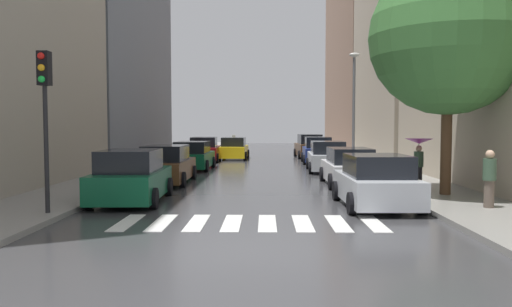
# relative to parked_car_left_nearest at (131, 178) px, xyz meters

# --- Properties ---
(ground_plane) EXTENTS (28.00, 72.00, 0.04)m
(ground_plane) POSITION_rel_parked_car_left_nearest_xyz_m (3.95, 17.92, -0.82)
(ground_plane) COLOR #38383B
(sidewalk_left) EXTENTS (3.00, 72.00, 0.15)m
(sidewalk_left) POSITION_rel_parked_car_left_nearest_xyz_m (-2.55, 17.92, -0.72)
(sidewalk_left) COLOR gray
(sidewalk_left) RESTS_ON ground
(sidewalk_right) EXTENTS (3.00, 72.00, 0.15)m
(sidewalk_right) POSITION_rel_parked_car_left_nearest_xyz_m (10.45, 17.92, -0.72)
(sidewalk_right) COLOR gray
(sidewalk_right) RESTS_ON ground
(crosswalk_stripes) EXTENTS (6.75, 2.20, 0.01)m
(crosswalk_stripes) POSITION_rel_parked_car_left_nearest_xyz_m (3.95, -3.38, -0.79)
(crosswalk_stripes) COLOR silver
(crosswalk_stripes) RESTS_ON ground
(building_left_mid) EXTENTS (6.00, 17.60, 18.40)m
(building_left_mid) POSITION_rel_parked_car_left_nearest_xyz_m (-7.05, 19.38, 8.40)
(building_left_mid) COLOR slate
(building_left_mid) RESTS_ON ground
(building_right_mid) EXTENTS (6.00, 13.71, 17.66)m
(building_right_mid) POSITION_rel_parked_car_left_nearest_xyz_m (14.95, 20.17, 8.03)
(building_right_mid) COLOR #B2A38C
(building_right_mid) RESTS_ON ground
(building_right_far) EXTENTS (6.00, 19.52, 20.19)m
(building_right_far) POSITION_rel_parked_car_left_nearest_xyz_m (14.95, 37.10, 9.30)
(building_right_far) COLOR #8C6B56
(building_right_far) RESTS_ON ground
(parked_car_left_nearest) EXTENTS (2.29, 4.37, 1.71)m
(parked_car_left_nearest) POSITION_rel_parked_car_left_nearest_xyz_m (0.00, 0.00, 0.00)
(parked_car_left_nearest) COLOR #0C4C2D
(parked_car_left_nearest) RESTS_ON ground
(parked_car_left_second) EXTENTS (2.09, 4.67, 1.65)m
(parked_car_left_second) POSITION_rel_parked_car_left_nearest_xyz_m (0.10, 5.22, -0.03)
(parked_car_left_second) COLOR brown
(parked_car_left_second) RESTS_ON ground
(parked_car_left_third) EXTENTS (2.25, 4.33, 1.60)m
(parked_car_left_third) POSITION_rel_parked_car_left_nearest_xyz_m (0.24, 11.88, -0.05)
(parked_car_left_third) COLOR #0C4C2D
(parked_car_left_third) RESTS_ON ground
(parked_car_left_fourth) EXTENTS (2.26, 4.69, 1.70)m
(parked_car_left_fourth) POSITION_rel_parked_car_left_nearest_xyz_m (0.10, 18.33, -0.00)
(parked_car_left_fourth) COLOR maroon
(parked_car_left_fourth) RESTS_ON ground
(parked_car_right_nearest) EXTENTS (2.22, 4.10, 1.61)m
(parked_car_right_nearest) POSITION_rel_parked_car_left_nearest_xyz_m (7.72, -0.86, -0.04)
(parked_car_right_nearest) COLOR #B2B7BF
(parked_car_right_nearest) RESTS_ON ground
(parked_car_right_second) EXTENTS (2.03, 4.52, 1.57)m
(parked_car_right_second) POSITION_rel_parked_car_left_nearest_xyz_m (7.82, 4.62, -0.06)
(parked_car_right_second) COLOR silver
(parked_car_right_second) RESTS_ON ground
(parked_car_right_third) EXTENTS (2.27, 4.55, 1.65)m
(parked_car_right_third) POSITION_rel_parked_car_left_nearest_xyz_m (7.71, 10.81, -0.02)
(parked_car_right_third) COLOR #B2B7BF
(parked_car_right_third) RESTS_ON ground
(parked_car_right_fourth) EXTENTS (2.14, 4.11, 1.74)m
(parked_car_right_fourth) POSITION_rel_parked_car_left_nearest_xyz_m (7.82, 16.71, 0.01)
(parked_car_right_fourth) COLOR navy
(parked_car_right_fourth) RESTS_ON ground
(parked_car_right_fifth) EXTENTS (2.21, 4.62, 1.82)m
(parked_car_right_fifth) POSITION_rel_parked_car_left_nearest_xyz_m (7.76, 22.16, 0.05)
(parked_car_right_fifth) COLOR brown
(parked_car_right_fifth) RESTS_ON ground
(taxi_midroad) EXTENTS (2.17, 4.45, 1.81)m
(taxi_midroad) POSITION_rel_parked_car_left_nearest_xyz_m (2.04, 20.42, -0.03)
(taxi_midroad) COLOR yellow
(taxi_midroad) RESTS_ON ground
(pedestrian_foreground) EXTENTS (0.36, 0.36, 1.65)m
(pedestrian_foreground) POSITION_rel_parked_car_left_nearest_xyz_m (10.73, -1.75, 0.21)
(pedestrian_foreground) COLOR brown
(pedestrian_foreground) RESTS_ON sidewalk_right
(pedestrian_near_tree) EXTENTS (1.07, 1.07, 1.84)m
(pedestrian_near_tree) POSITION_rel_parked_car_left_nearest_xyz_m (10.26, 3.18, 0.73)
(pedestrian_near_tree) COLOR black
(pedestrian_near_tree) RESTS_ON sidewalk_right
(street_tree_right) EXTENTS (5.28, 5.28, 7.97)m
(street_tree_right) POSITION_rel_parked_car_left_nearest_xyz_m (10.48, 0.95, 4.67)
(street_tree_right) COLOR #513823
(street_tree_right) RESTS_ON sidewalk_right
(traffic_light_left_corner) EXTENTS (0.30, 0.42, 4.30)m
(traffic_light_left_corner) POSITION_rel_parked_car_left_nearest_xyz_m (-1.50, -2.83, 2.49)
(traffic_light_left_corner) COLOR black
(traffic_light_left_corner) RESTS_ON sidewalk_left
(lamp_post_right) EXTENTS (0.60, 0.28, 6.55)m
(lamp_post_right) POSITION_rel_parked_car_left_nearest_xyz_m (9.50, 12.95, 3.15)
(lamp_post_right) COLOR #595B60
(lamp_post_right) RESTS_ON sidewalk_right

